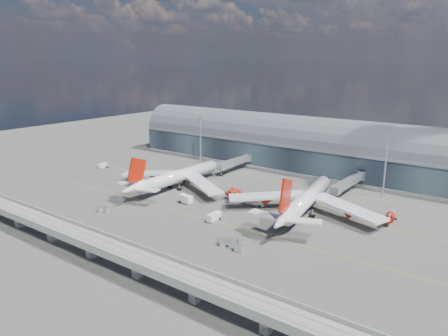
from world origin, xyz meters
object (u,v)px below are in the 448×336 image
Objects in this scene: service_truck_3 at (214,217)px; cargo_train_0 at (104,209)px; service_truck_0 at (103,166)px; airliner_left at (176,177)px; service_truck_2 at (255,201)px; service_truck_4 at (391,217)px; floodlight_mast_left at (200,139)px; airliner_right at (306,200)px; cargo_train_1 at (233,245)px; cargo_train_2 at (231,242)px; floodlight_mast_right at (385,165)px; service_truck_5 at (178,179)px; service_truck_1 at (186,199)px.

cargo_train_0 is (-39.26, -17.81, -0.50)m from service_truck_3.
cargo_train_0 is (55.83, -43.17, -0.30)m from service_truck_0.
airliner_left reaches higher than service_truck_2.
service_truck_0 is at bearing 170.37° from service_truck_4.
floodlight_mast_left is 92.52m from airliner_right.
cargo_train_2 is (-2.00, 1.54, -0.00)m from cargo_train_1.
airliner_left is at bearing 24.20° from cargo_train_0.
floodlight_mast_right is at bearing -32.14° from cargo_train_1.
service_truck_5 is (16.15, -36.00, -12.07)m from floodlight_mast_left.
cargo_train_0 is (-78.83, -82.77, -12.62)m from floodlight_mast_right.
airliner_left is 21.35m from service_truck_1.
cargo_train_1 is 2.52m from cargo_train_2.
floodlight_mast_right is 2.96× the size of cargo_train_1.
floodlight_mast_right is 0.39× the size of airliner_right.
floodlight_mast_left is 3.80× the size of service_truck_5.
floodlight_mast_right is 4.31× the size of cargo_train_0.
service_truck_4 is (72.15, 29.49, -0.19)m from service_truck_1.
cargo_train_2 is at bearing -137.92° from service_truck_4.
service_truck_2 is (62.87, -41.50, -12.01)m from floodlight_mast_left.
service_truck_4 is at bearing -63.61° from service_truck_1.
floodlight_mast_left is 2.95× the size of service_truck_2.
service_truck_1 is (16.79, -12.63, -3.79)m from airliner_left.
floodlight_mast_right is 92.05m from service_truck_5.
cargo_train_1 is at bearing -33.10° from airliner_left.
service_truck_3 is at bearing -108.21° from service_truck_1.
cargo_train_0 reaches higher than cargo_train_1.
floodlight_mast_right reaches higher than service_truck_3.
cargo_train_0 is at bearing -75.65° from floodlight_mast_left.
service_truck_3 is at bearing -141.56° from airliner_right.
airliner_right reaches higher than service_truck_0.
service_truck_4 is at bearing -14.39° from service_truck_0.
airliner_right is 76.44m from cargo_train_0.
airliner_left is 90.61m from service_truck_4.
cargo_train_2 is at bearing -108.81° from airliner_right.
service_truck_5 is 1.14× the size of cargo_train_0.
service_truck_0 is 0.74× the size of service_truck_2.
airliner_left is 10.51× the size of cargo_train_0.
floodlight_mast_left is 100.00m from floodlight_mast_right.
service_truck_0 is 0.96× the size of service_truck_5.
service_truck_2 is (-37.13, -41.50, -12.01)m from floodlight_mast_right.
airliner_left is 0.96× the size of airliner_right.
floodlight_mast_right is at bearing -43.14° from service_truck_1.
service_truck_3 is (21.33, -8.78, -0.16)m from service_truck_1.
service_truck_5 is at bearing 32.00° from cargo_train_0.
service_truck_4 is 106.10m from cargo_train_0.
cargo_train_0 is (5.03, -46.77, -0.55)m from service_truck_5.
airliner_right is at bearing -171.02° from service_truck_4.
service_truck_4 is (11.25, -26.70, -12.14)m from floodlight_mast_right.
airliner_right is 7.49× the size of cargo_train_1.
service_truck_3 is at bearing -30.08° from airliner_left.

